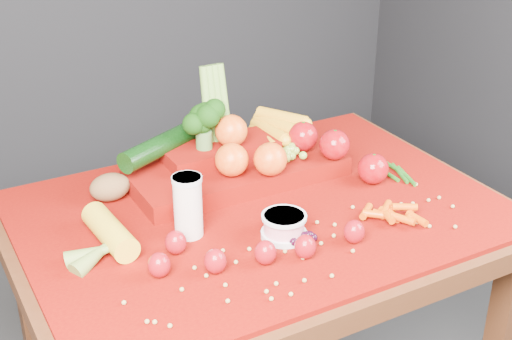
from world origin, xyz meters
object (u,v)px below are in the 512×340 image
milk_glass (188,204)px  yogurt_bowl (284,225)px  table (260,248)px  produce_mound (244,155)px

milk_glass → yogurt_bowl: bearing=-31.8°
milk_glass → yogurt_bowl: (0.17, -0.11, -0.05)m
table → yogurt_bowl: size_ratio=11.27×
produce_mound → milk_glass: bearing=-141.6°
table → produce_mound: (0.04, 0.15, 0.17)m
milk_glass → yogurt_bowl: 0.21m
milk_glass → produce_mound: size_ratio=0.23×
table → produce_mound: bearing=75.4°
table → milk_glass: (-0.19, -0.03, 0.18)m
milk_glass → produce_mound: 0.29m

